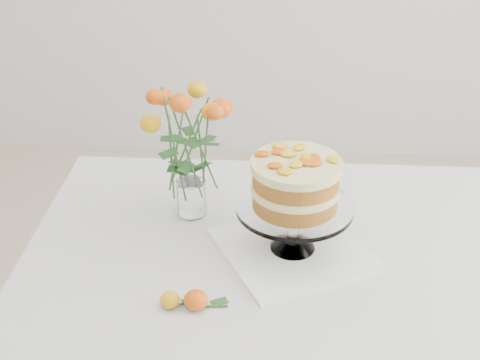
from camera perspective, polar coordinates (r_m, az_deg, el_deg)
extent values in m
cube|color=tan|center=(1.64, 6.64, -6.89)|extent=(1.40, 0.90, 0.04)
cylinder|color=tan|center=(2.22, -10.70, -8.34)|extent=(0.06, 0.06, 0.71)
cube|color=silver|center=(1.63, 6.68, -6.24)|extent=(1.42, 0.92, 0.01)
cube|color=silver|center=(2.07, 5.99, -1.10)|extent=(1.42, 0.01, 0.20)
cube|color=silver|center=(1.79, -17.03, -7.89)|extent=(0.01, 0.92, 0.20)
cube|color=white|center=(1.62, 4.49, -5.92)|extent=(0.43, 0.43, 0.01)
cylinder|color=white|center=(1.59, 4.59, -3.88)|extent=(0.03, 0.03, 0.09)
cylinder|color=white|center=(1.56, 4.66, -2.35)|extent=(0.27, 0.27, 0.01)
cylinder|color=#9D5E23|center=(1.54, 4.70, -1.54)|extent=(0.24, 0.24, 0.04)
cylinder|color=#FCF7A3|center=(1.53, 4.74, -0.63)|extent=(0.25, 0.25, 0.02)
cylinder|color=#9D5E23|center=(1.52, 4.79, 0.30)|extent=(0.24, 0.24, 0.04)
cylinder|color=#FCF7A3|center=(1.50, 4.84, 1.28)|extent=(0.26, 0.26, 0.02)
cylinder|color=white|center=(1.76, -4.12, -2.80)|extent=(0.06, 0.06, 0.01)
cylinder|color=white|center=(1.74, -4.18, -1.45)|extent=(0.08, 0.08, 0.09)
ellipsoid|color=orange|center=(1.46, -6.01, -10.13)|extent=(0.04, 0.04, 0.04)
cylinder|color=#2A5C24|center=(1.47, -4.76, -10.53)|extent=(0.05, 0.02, 0.00)
ellipsoid|color=#C54809|center=(1.45, -3.80, -10.17)|extent=(0.05, 0.05, 0.04)
cylinder|color=#2A5C24|center=(1.46, -2.31, -10.75)|extent=(0.06, 0.01, 0.01)
ellipsoid|color=yellow|center=(1.54, 2.36, -8.14)|extent=(0.03, 0.02, 0.00)
ellipsoid|color=yellow|center=(1.51, 6.15, -9.16)|extent=(0.03, 0.02, 0.00)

